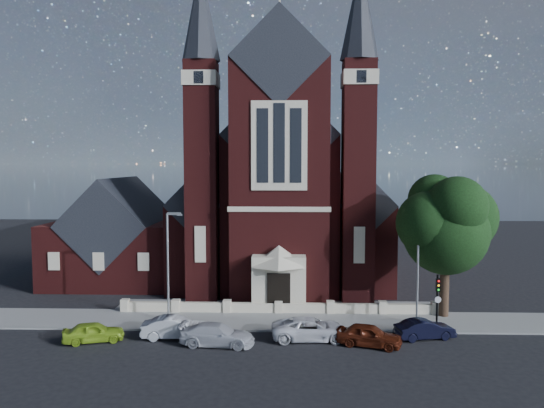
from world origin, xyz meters
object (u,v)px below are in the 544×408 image
Objects in this scene: street_lamp_right at (419,262)px; car_navy at (425,329)px; car_dark_red at (369,335)px; car_silver_b at (217,335)px; street_tree at (448,226)px; parish_hall at (120,240)px; car_lime_van at (94,332)px; car_white_suv at (311,329)px; church at (282,196)px; car_silver_a at (175,328)px; traffic_signal at (438,295)px; street_lamp_left at (169,260)px.

car_navy is at bearing -95.35° from street_lamp_right.
street_lamp_right is 1.96× the size of car_dark_red.
street_lamp_right is 4.99m from car_navy.
car_silver_b reaches higher than car_navy.
street_tree is 2.23× the size of car_silver_b.
parish_hall reaches higher than car_dark_red.
street_tree is 26.03m from car_lime_van.
car_white_suv is 1.26× the size of car_dark_red.
car_dark_red is at bearing -110.15° from car_white_suv.
church is at bearing 17.16° from parish_hall.
car_navy is at bearing -92.55° from car_silver_a.
street_lamp_right is at bearing -96.28° from car_lime_van.
car_lime_van is at bearing 107.77° from car_dark_red.
car_silver_a is at bearing 78.45° from car_navy.
car_silver_a is 3.25m from car_silver_b.
car_white_suv is 1.32× the size of car_navy.
car_silver_a is at bearing 103.41° from car_dark_red.
church reaches higher than traffic_signal.
traffic_signal is 2.71m from car_navy.
car_silver_a reaches higher than car_silver_b.
street_tree is 1.32× the size of street_lamp_left.
traffic_signal is at bearing -72.29° from car_silver_b.
car_lime_van is at bearing 92.87° from car_silver_b.
street_lamp_right is at bearing -28.22° from parish_hall.
street_tree is 2.71× the size of car_navy.
street_lamp_left reaches higher than traffic_signal.
street_lamp_left is at bearing -59.98° from parish_hall.
street_tree is at bearing 34.26° from street_lamp_right.
street_lamp_left is 19.08m from traffic_signal.
car_silver_a is 9.01m from car_white_suv.
street_lamp_right is at bearing -145.74° from street_tree.
street_tree reaches higher than car_silver_b.
street_lamp_left is 1.84× the size of car_silver_a.
church reaches higher than street_lamp_left.
car_silver_a is at bearing -62.13° from parish_hall.
street_tree is (12.60, -17.23, -1.23)m from church.
church is at bearing -3.53° from car_silver_b.
street_lamp_right is at bearing -61.96° from church.
street_lamp_left is at bearing 68.10° from car_white_suv.
car_white_suv reaches higher than car_silver_b.
car_dark_red is at bearing -18.33° from street_lamp_left.
car_dark_red is (17.81, -0.19, 0.05)m from car_lime_van.
parish_hall is at bearing 43.51° from car_navy.
car_silver_a reaches higher than car_lime_van.
street_lamp_left is 18.40m from car_navy.
traffic_signal is 1.01× the size of car_navy.
street_lamp_left is 7.41m from car_silver_b.
street_lamp_left is at bearing -175.24° from street_tree.
street_tree reaches higher than car_navy.
car_silver_a is 1.07× the size of car_dark_red.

